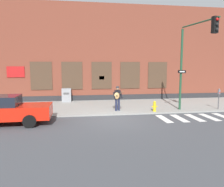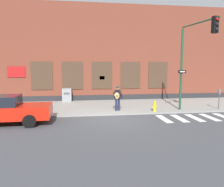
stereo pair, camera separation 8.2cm
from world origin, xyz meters
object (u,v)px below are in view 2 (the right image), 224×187
Objects in this scene: busker at (117,97)px; parking_meter at (219,96)px; traffic_light at (193,52)px; red_car at (5,110)px; utility_box at (67,95)px; fire_hydrant at (155,106)px.

parking_meter is (7.03, -0.50, 0.01)m from busker.
traffic_light is (4.50, -1.37, 2.93)m from busker.
red_car is 13.52m from parking_meter.
traffic_light is at bearing -35.58° from utility_box.
red_car is 2.82× the size of busker.
busker is 5.69m from utility_box.
utility_box is at bearing 139.88° from fire_hydrant.
parking_meter is 4.69m from fire_hydrant.
fire_hydrant is (-4.65, -0.11, -0.60)m from parking_meter.
traffic_light is 8.00× the size of fire_hydrant.
traffic_light is 3.90× the size of parking_meter.
busker reaches higher than red_car.
traffic_light reaches higher than parking_meter.
traffic_light is 4.18m from fire_hydrant.
fire_hydrant is at bearing -178.69° from parking_meter.
red_car is 11.37m from traffic_light.
red_car is 6.76m from busker.
utility_box is (-8.08, 5.78, -3.30)m from traffic_light.
utility_box is at bearing 144.42° from traffic_light.
busker is 1.15× the size of parking_meter.
fire_hydrant is at bearing 160.25° from traffic_light.
traffic_light is at bearing -16.92° from busker.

